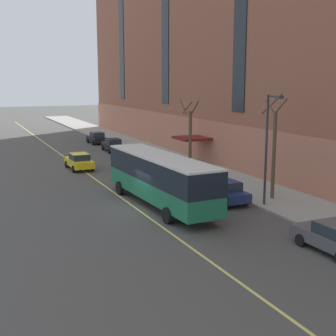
{
  "coord_description": "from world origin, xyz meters",
  "views": [
    {
      "loc": [
        -11.01,
        -28.24,
        8.45
      ],
      "look_at": [
        3.32,
        4.04,
        1.8
      ],
      "focal_mm": 50.0,
      "sensor_mm": 36.0,
      "label": 1
    }
  ],
  "objects_px": {
    "parked_car_black_1": "(113,145)",
    "street_tree_far_uptown": "(190,134)",
    "city_bus": "(160,177)",
    "street_tree_mid_block": "(274,149)",
    "fire_hydrant": "(125,146)",
    "taxi_cab": "(79,161)",
    "parked_car_silver_6": "(131,152)",
    "parked_car_champagne_2": "(157,164)",
    "street_lamp": "(269,139)",
    "parked_car_navy_0": "(225,191)",
    "parked_car_black_4": "(97,138)",
    "parked_car_darkgray_5": "(335,238)"
  },
  "relations": [
    {
      "from": "parked_car_silver_6",
      "to": "street_tree_far_uptown",
      "type": "height_order",
      "value": "street_tree_far_uptown"
    },
    {
      "from": "parked_car_black_4",
      "to": "taxi_cab",
      "type": "xyz_separation_m",
      "value": [
        -6.5,
        -17.3,
        0.0
      ]
    },
    {
      "from": "parked_car_black_1",
      "to": "city_bus",
      "type": "bearing_deg",
      "value": -100.17
    },
    {
      "from": "street_tree_far_uptown",
      "to": "taxi_cab",
      "type": "bearing_deg",
      "value": 157.03
    },
    {
      "from": "parked_car_black_1",
      "to": "parked_car_darkgray_5",
      "type": "height_order",
      "value": "same"
    },
    {
      "from": "parked_car_navy_0",
      "to": "street_tree_far_uptown",
      "type": "distance_m",
      "value": 12.98
    },
    {
      "from": "parked_car_champagne_2",
      "to": "fire_hydrant",
      "type": "bearing_deg",
      "value": 82.82
    },
    {
      "from": "parked_car_navy_0",
      "to": "parked_car_black_4",
      "type": "distance_m",
      "value": 33.71
    },
    {
      "from": "parked_car_black_1",
      "to": "street_tree_far_uptown",
      "type": "height_order",
      "value": "street_tree_far_uptown"
    },
    {
      "from": "parked_car_black_4",
      "to": "fire_hydrant",
      "type": "xyz_separation_m",
      "value": [
        1.69,
        -7.0,
        -0.29
      ]
    },
    {
      "from": "city_bus",
      "to": "parked_car_champagne_2",
      "type": "xyz_separation_m",
      "value": [
        4.49,
        11.21,
        -1.26
      ]
    },
    {
      "from": "street_tree_far_uptown",
      "to": "street_tree_mid_block",
      "type": "bearing_deg",
      "value": -89.84
    },
    {
      "from": "parked_car_navy_0",
      "to": "street_tree_far_uptown",
      "type": "relative_size",
      "value": 0.65
    },
    {
      "from": "parked_car_black_4",
      "to": "street_lamp",
      "type": "relative_size",
      "value": 0.58
    },
    {
      "from": "taxi_cab",
      "to": "parked_car_black_1",
      "type": "bearing_deg",
      "value": 56.58
    },
    {
      "from": "parked_car_black_4",
      "to": "street_tree_far_uptown",
      "type": "relative_size",
      "value": 0.65
    },
    {
      "from": "parked_car_darkgray_5",
      "to": "parked_car_champagne_2",
      "type": "bearing_deg",
      "value": 89.99
    },
    {
      "from": "city_bus",
      "to": "parked_car_black_1",
      "type": "bearing_deg",
      "value": 79.83
    },
    {
      "from": "parked_car_navy_0",
      "to": "taxi_cab",
      "type": "distance_m",
      "value": 17.62
    },
    {
      "from": "parked_car_black_4",
      "to": "fire_hydrant",
      "type": "relative_size",
      "value": 5.92
    },
    {
      "from": "parked_car_darkgray_5",
      "to": "street_lamp",
      "type": "xyz_separation_m",
      "value": [
        1.94,
        8.42,
        3.85
      ]
    },
    {
      "from": "parked_car_black_1",
      "to": "parked_car_darkgray_5",
      "type": "relative_size",
      "value": 1.04
    },
    {
      "from": "parked_car_black_4",
      "to": "street_tree_mid_block",
      "type": "xyz_separation_m",
      "value": [
        3.32,
        -34.56,
        2.94
      ]
    },
    {
      "from": "parked_car_champagne_2",
      "to": "street_tree_mid_block",
      "type": "distance_m",
      "value": 13.73
    },
    {
      "from": "parked_car_black_1",
      "to": "parked_car_darkgray_5",
      "type": "xyz_separation_m",
      "value": [
        -0.02,
        -36.78,
        0.0
      ]
    },
    {
      "from": "fire_hydrant",
      "to": "street_lamp",
      "type": "bearing_deg",
      "value": -89.8
    },
    {
      "from": "parked_car_champagne_2",
      "to": "street_lamp",
      "type": "height_order",
      "value": "street_lamp"
    },
    {
      "from": "parked_car_champagne_2",
      "to": "fire_hydrant",
      "type": "height_order",
      "value": "parked_car_champagne_2"
    },
    {
      "from": "street_tree_mid_block",
      "to": "street_lamp",
      "type": "bearing_deg",
      "value": -136.83
    },
    {
      "from": "street_tree_far_uptown",
      "to": "fire_hydrant",
      "type": "bearing_deg",
      "value": 96.31
    },
    {
      "from": "fire_hydrant",
      "to": "parked_car_champagne_2",
      "type": "bearing_deg",
      "value": -97.18
    },
    {
      "from": "parked_car_silver_6",
      "to": "taxi_cab",
      "type": "bearing_deg",
      "value": -153.5
    },
    {
      "from": "parked_car_black_1",
      "to": "fire_hydrant",
      "type": "relative_size",
      "value": 6.58
    },
    {
      "from": "street_tree_mid_block",
      "to": "parked_car_navy_0",
      "type": "bearing_deg",
      "value": 166.08
    },
    {
      "from": "parked_car_navy_0",
      "to": "taxi_cab",
      "type": "height_order",
      "value": "same"
    },
    {
      "from": "taxi_cab",
      "to": "street_lamp",
      "type": "distance_m",
      "value": 20.82
    },
    {
      "from": "parked_car_darkgray_5",
      "to": "street_tree_far_uptown",
      "type": "xyz_separation_m",
      "value": [
        3.44,
        22.97,
        2.56
      ]
    },
    {
      "from": "city_bus",
      "to": "taxi_cab",
      "type": "xyz_separation_m",
      "value": [
        -1.86,
        15.52,
        -1.26
      ]
    },
    {
      "from": "parked_car_navy_0",
      "to": "parked_car_silver_6",
      "type": "distance_m",
      "value": 19.58
    },
    {
      "from": "parked_car_black_4",
      "to": "parked_car_darkgray_5",
      "type": "xyz_separation_m",
      "value": [
        -0.15,
        -44.41,
        0.0
      ]
    },
    {
      "from": "city_bus",
      "to": "street_tree_mid_block",
      "type": "bearing_deg",
      "value": -12.3
    },
    {
      "from": "parked_car_black_4",
      "to": "parked_car_darkgray_5",
      "type": "bearing_deg",
      "value": -90.2
    },
    {
      "from": "city_bus",
      "to": "street_tree_mid_block",
      "type": "distance_m",
      "value": 8.33
    },
    {
      "from": "street_lamp",
      "to": "fire_hydrant",
      "type": "height_order",
      "value": "street_lamp"
    },
    {
      "from": "parked_car_silver_6",
      "to": "fire_hydrant",
      "type": "relative_size",
      "value": 6.54
    },
    {
      "from": "parked_car_champagne_2",
      "to": "parked_car_silver_6",
      "type": "height_order",
      "value": "same"
    },
    {
      "from": "parked_car_navy_0",
      "to": "parked_car_black_1",
      "type": "bearing_deg",
      "value": 90.06
    },
    {
      "from": "parked_car_black_1",
      "to": "parked_car_silver_6",
      "type": "height_order",
      "value": "same"
    },
    {
      "from": "street_lamp",
      "to": "fire_hydrant",
      "type": "relative_size",
      "value": 10.26
    },
    {
      "from": "taxi_cab",
      "to": "street_tree_mid_block",
      "type": "xyz_separation_m",
      "value": [
        9.83,
        -17.26,
        2.94
      ]
    }
  ]
}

